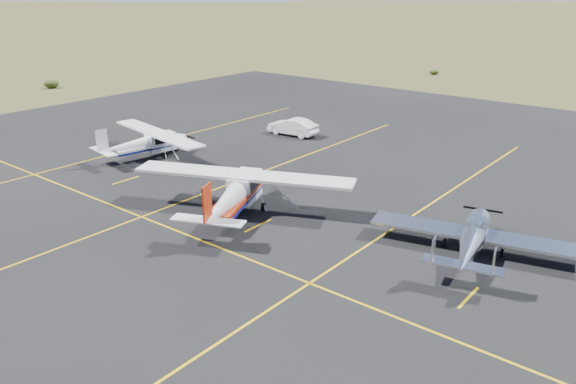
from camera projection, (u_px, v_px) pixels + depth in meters
ground at (421, 246)px, 26.11m from camera, size 1600.00×1600.00×0.00m
apron at (302, 210)px, 30.23m from camera, size 72.00×72.00×0.02m
aircraft_low_wing at (473, 236)px, 24.86m from camera, size 6.95×9.51×2.06m
aircraft_cessna at (236, 192)px, 28.99m from camera, size 8.72×11.61×3.04m
aircraft_plain at (146, 142)px, 38.82m from camera, size 6.11×10.08×2.54m
sedan at (293, 127)px, 44.86m from camera, size 1.78×4.23×1.36m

